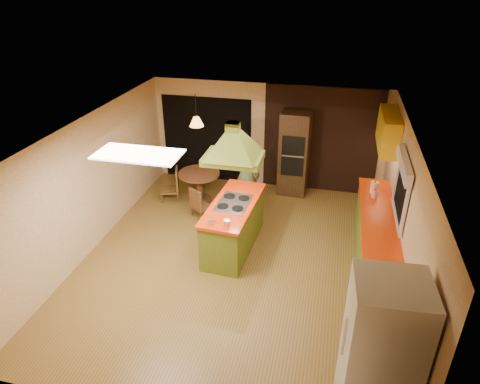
% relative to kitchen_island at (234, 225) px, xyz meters
% --- Properties ---
extents(ground, '(6.50, 6.50, 0.00)m').
position_rel_kitchen_island_xyz_m(ground, '(0.14, -0.40, -0.48)').
color(ground, olive).
rests_on(ground, ground).
extents(room_walls, '(5.50, 6.50, 6.50)m').
position_rel_kitchen_island_xyz_m(room_walls, '(0.14, -0.40, 0.77)').
color(room_walls, beige).
rests_on(room_walls, ground).
extents(ceiling_plane, '(6.50, 6.50, 0.00)m').
position_rel_kitchen_island_xyz_m(ceiling_plane, '(0.14, -0.40, 2.02)').
color(ceiling_plane, silver).
rests_on(ceiling_plane, room_walls).
extents(brick_panel, '(2.64, 0.03, 2.50)m').
position_rel_kitchen_island_xyz_m(brick_panel, '(1.39, 2.83, 0.77)').
color(brick_panel, '#381E14').
rests_on(brick_panel, ground).
extents(nook_opening, '(2.20, 0.03, 2.10)m').
position_rel_kitchen_island_xyz_m(nook_opening, '(-1.36, 2.83, 0.57)').
color(nook_opening, black).
rests_on(nook_opening, ground).
extents(right_counter, '(0.62, 3.05, 0.92)m').
position_rel_kitchen_island_xyz_m(right_counter, '(2.59, 0.20, -0.02)').
color(right_counter, olive).
rests_on(right_counter, ground).
extents(upper_cabinets, '(0.34, 1.40, 0.70)m').
position_rel_kitchen_island_xyz_m(upper_cabinets, '(2.71, 1.80, 1.47)').
color(upper_cabinets, yellow).
rests_on(upper_cabinets, room_walls).
extents(window_right, '(0.12, 1.35, 1.06)m').
position_rel_kitchen_island_xyz_m(window_right, '(2.83, 0.00, 1.29)').
color(window_right, black).
rests_on(window_right, room_walls).
extents(fluor_panel, '(1.20, 0.60, 0.03)m').
position_rel_kitchen_island_xyz_m(fluor_panel, '(-0.96, -1.60, 2.00)').
color(fluor_panel, white).
rests_on(fluor_panel, ceiling_plane).
extents(kitchen_island, '(0.89, 1.96, 0.97)m').
position_rel_kitchen_island_xyz_m(kitchen_island, '(0.00, 0.00, 0.00)').
color(kitchen_island, olive).
rests_on(kitchen_island, ground).
extents(range_hood, '(1.01, 0.73, 0.79)m').
position_rel_kitchen_island_xyz_m(range_hood, '(0.00, -0.00, 1.77)').
color(range_hood, '#626B1A').
rests_on(range_hood, ceiling_plane).
extents(man, '(0.73, 0.60, 1.73)m').
position_rel_kitchen_island_xyz_m(man, '(-0.05, 1.31, 0.38)').
color(man, brown).
rests_on(man, ground).
extents(refrigerator, '(0.84, 0.80, 1.95)m').
position_rel_kitchen_island_xyz_m(refrigerator, '(2.43, -2.98, 0.49)').
color(refrigerator, silver).
rests_on(refrigerator, ground).
extents(wall_oven, '(0.68, 0.63, 1.98)m').
position_rel_kitchen_island_xyz_m(wall_oven, '(0.82, 2.55, 0.51)').
color(wall_oven, '#482F17').
rests_on(wall_oven, ground).
extents(dining_table, '(0.94, 0.94, 0.70)m').
position_rel_kitchen_island_xyz_m(dining_table, '(-1.20, 1.64, 0.01)').
color(dining_table, brown).
rests_on(dining_table, ground).
extents(chair_left, '(0.53, 0.53, 0.77)m').
position_rel_kitchen_island_xyz_m(chair_left, '(-1.90, 1.54, -0.10)').
color(chair_left, brown).
rests_on(chair_left, ground).
extents(chair_near, '(0.52, 0.52, 0.68)m').
position_rel_kitchen_island_xyz_m(chair_near, '(-0.95, 0.99, -0.14)').
color(chair_near, brown).
rests_on(chair_near, ground).
extents(pendant_lamp, '(0.32, 0.32, 0.19)m').
position_rel_kitchen_island_xyz_m(pendant_lamp, '(-1.20, 1.64, 1.42)').
color(pendant_lamp, '#FF9E3F').
rests_on(pendant_lamp, ceiling_plane).
extents(canister_large, '(0.15, 0.15, 0.22)m').
position_rel_kitchen_island_xyz_m(canister_large, '(2.54, 1.10, 0.55)').
color(canister_large, '#FFEDCD').
rests_on(canister_large, right_counter).
extents(canister_medium, '(0.18, 0.18, 0.19)m').
position_rel_kitchen_island_xyz_m(canister_medium, '(2.54, 1.09, 0.53)').
color(canister_medium, beige).
rests_on(canister_medium, right_counter).
extents(canister_small, '(0.13, 0.13, 0.15)m').
position_rel_kitchen_island_xyz_m(canister_small, '(2.54, 0.90, 0.51)').
color(canister_small, beige).
rests_on(canister_small, right_counter).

